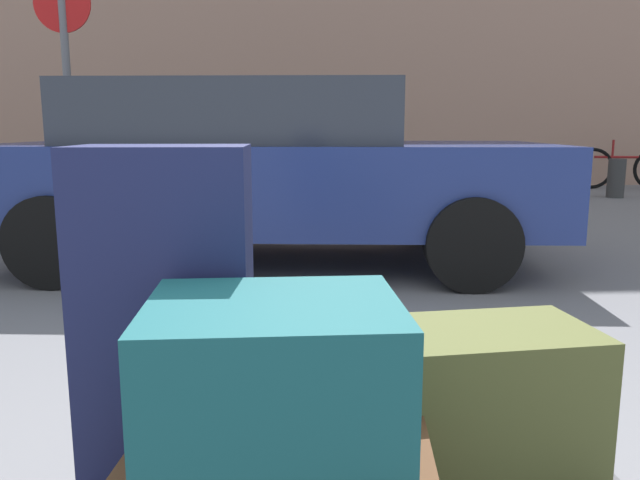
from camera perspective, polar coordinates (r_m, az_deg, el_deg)
The scene contains 9 objects.
duffel_bag_olive_rear_left at distance 1.43m, azimuth 11.47°, elevation -14.22°, with size 0.63×0.28×0.33m, color #4C5128.
suitcase_navy_center at distance 1.33m, azimuth -13.63°, elevation -7.22°, with size 0.34×0.22×0.72m, color #191E47.
duffel_bag_teal_topmost_pile at distance 1.03m, azimuth -4.14°, elevation -13.08°, with size 0.40×0.33×0.28m, color #144C51.
parked_car at distance 5.04m, azimuth -5.00°, elevation 6.47°, with size 4.47×2.28×1.42m.
bicycle_leaning at distance 12.28m, azimuth 25.86°, elevation 5.91°, with size 1.74×0.41×0.96m.
bollard_kerb_near at distance 9.82m, azimuth 12.62°, elevation 5.41°, with size 0.26×0.26×0.60m, color #383838.
bollard_kerb_mid at distance 10.23m, azimuth 19.15°, elevation 5.28°, with size 0.26×0.26×0.60m, color #383838.
bollard_kerb_far at distance 10.79m, azimuth 25.30°, elevation 5.09°, with size 0.26×0.26×0.60m, color #383838.
no_parking_sign at distance 6.17m, azimuth -21.96°, elevation 13.19°, with size 0.50×0.07×2.40m.
Camera 1 is at (-0.16, -1.01, 1.09)m, focal length 35.23 mm.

